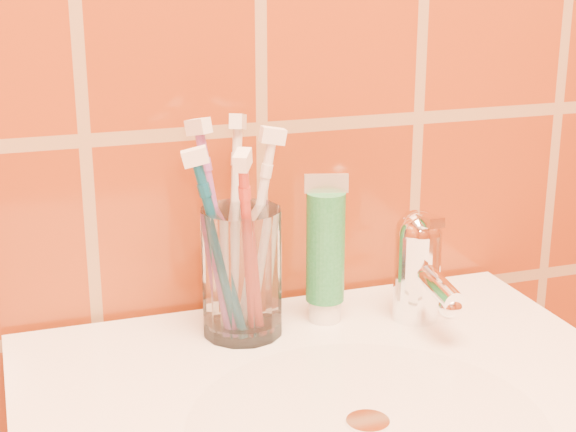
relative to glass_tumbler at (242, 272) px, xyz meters
name	(u,v)px	position (x,y,z in m)	size (l,w,h in m)	color
glass_tumbler	(242,272)	(0.00, 0.00, 0.00)	(0.08, 0.08, 0.13)	white
toothpaste_tube	(325,253)	(0.09, 0.00, 0.01)	(0.04, 0.04, 0.16)	white
faucet	(419,263)	(0.18, -0.03, 0.00)	(0.05, 0.11, 0.12)	white
toothbrush_0	(248,248)	(0.00, -0.02, 0.03)	(0.04, 0.06, 0.20)	#B93527
toothbrush_1	(217,231)	(-0.02, 0.01, 0.04)	(0.05, 0.06, 0.22)	#904CA3
toothbrush_2	(256,232)	(0.02, 0.01, 0.04)	(0.06, 0.03, 0.21)	white
toothbrush_3	(220,247)	(-0.02, -0.01, 0.03)	(0.07, 0.03, 0.20)	navy
toothbrush_4	(235,225)	(0.00, 0.03, 0.04)	(0.04, 0.06, 0.22)	white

